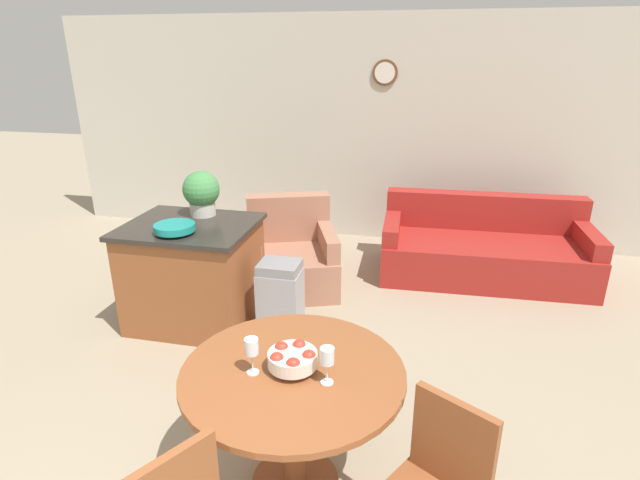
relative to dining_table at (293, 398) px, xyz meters
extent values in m
cube|color=beige|center=(-0.18, 4.11, 0.76)|extent=(8.00, 0.06, 2.70)
cylinder|color=brown|center=(0.01, 4.06, 1.45)|extent=(0.30, 0.02, 0.30)
cylinder|color=white|center=(0.01, 4.05, 1.45)|extent=(0.24, 0.01, 0.24)
cylinder|color=brown|center=(0.00, 0.00, -0.21)|extent=(0.11, 0.11, 0.68)
cylinder|color=brown|center=(0.00, 0.00, 0.15)|extent=(1.15, 1.15, 0.03)
cube|color=brown|center=(0.79, -0.25, 0.09)|extent=(0.35, 0.23, 0.44)
cylinder|color=silver|center=(0.00, 0.00, 0.19)|extent=(0.10, 0.10, 0.03)
cylinder|color=silver|center=(0.00, 0.00, 0.24)|extent=(0.25, 0.25, 0.07)
sphere|color=#B73323|center=(0.08, 0.00, 0.26)|extent=(0.08, 0.08, 0.08)
sphere|color=#B73323|center=(0.01, 0.08, 0.26)|extent=(0.08, 0.08, 0.08)
sphere|color=#B73323|center=(-0.07, 0.04, 0.26)|extent=(0.08, 0.08, 0.08)
sphere|color=#B73323|center=(-0.07, -0.05, 0.26)|extent=(0.08, 0.08, 0.08)
sphere|color=#B73323|center=(0.03, -0.08, 0.26)|extent=(0.08, 0.08, 0.08)
cylinder|color=silver|center=(-0.19, -0.07, 0.18)|extent=(0.06, 0.06, 0.01)
cylinder|color=silver|center=(-0.19, -0.07, 0.23)|extent=(0.01, 0.01, 0.11)
cylinder|color=silver|center=(-0.19, -0.07, 0.33)|extent=(0.07, 0.07, 0.08)
cylinder|color=silver|center=(0.19, -0.06, 0.18)|extent=(0.06, 0.06, 0.01)
cylinder|color=silver|center=(0.19, -0.06, 0.23)|extent=(0.01, 0.01, 0.11)
cylinder|color=silver|center=(0.19, -0.06, 0.33)|extent=(0.07, 0.07, 0.08)
cube|color=brown|center=(-1.34, 1.58, -0.15)|extent=(1.02, 0.84, 0.87)
cube|color=#2D2823|center=(-1.34, 1.58, 0.30)|extent=(1.08, 0.90, 0.04)
cylinder|color=teal|center=(-1.34, 1.35, 0.34)|extent=(0.11, 0.11, 0.02)
cylinder|color=teal|center=(-1.34, 1.35, 0.38)|extent=(0.32, 0.32, 0.05)
cylinder|color=beige|center=(-1.33, 1.84, 0.38)|extent=(0.22, 0.22, 0.12)
sphere|color=#478E4C|center=(-1.33, 1.84, 0.56)|extent=(0.32, 0.32, 0.32)
cube|color=#9E9EA3|center=(-0.53, 1.50, -0.29)|extent=(0.34, 0.29, 0.59)
cube|color=gray|center=(-0.53, 1.50, 0.04)|extent=(0.33, 0.28, 0.08)
cube|color=maroon|center=(1.23, 3.10, -0.38)|extent=(2.16, 1.05, 0.42)
cube|color=maroon|center=(1.22, 3.48, 0.03)|extent=(2.13, 0.29, 0.40)
cube|color=maroon|center=(0.25, 3.07, -0.29)|extent=(0.19, 0.91, 0.60)
cube|color=maroon|center=(2.21, 3.14, -0.29)|extent=(0.19, 0.91, 0.60)
cube|color=#A87056|center=(-0.69, 2.41, -0.39)|extent=(1.12, 1.15, 0.40)
cube|color=#A87056|center=(-0.81, 2.74, 0.05)|extent=(0.87, 0.48, 0.48)
cube|color=#A87056|center=(-1.03, 2.28, -0.28)|extent=(0.41, 0.83, 0.62)
cube|color=#A87056|center=(-0.35, 2.53, -0.28)|extent=(0.41, 0.83, 0.62)
camera|label=1|loc=(0.60, -2.05, 1.68)|focal=28.00mm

